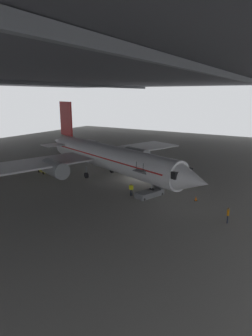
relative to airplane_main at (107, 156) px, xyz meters
name	(u,v)px	position (x,y,z in m)	size (l,w,h in m)	color
ground_plane	(142,179)	(2.54, -4.69, -3.39)	(110.00, 110.00, 0.00)	gray
hangar_structure	(68,74)	(2.45, 9.06, 12.23)	(121.00, 99.00, 16.25)	#4C4F54
airplane_main	(107,156)	(0.00, 0.00, 0.00)	(34.16, 34.41, 11.14)	white
boarding_stairs	(149,191)	(-3.79, -9.10, -2.66)	(4.36, 2.69, 4.59)	slate
crew_worker_near_nose	(228,214)	(-6.60, -19.18, -2.46)	(0.54, 0.27, 1.63)	#232838
crew_worker_by_stairs	(131,189)	(-4.77, -7.07, -2.49)	(0.35, 0.50, 1.59)	#232838
traffic_cone_orange	(196,198)	(-2.24, -14.57, -3.10)	(0.36, 0.36, 0.60)	black
baggage_tug	(44,170)	(-2.77, 10.47, -2.86)	(1.78, 2.44, 0.90)	yellow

